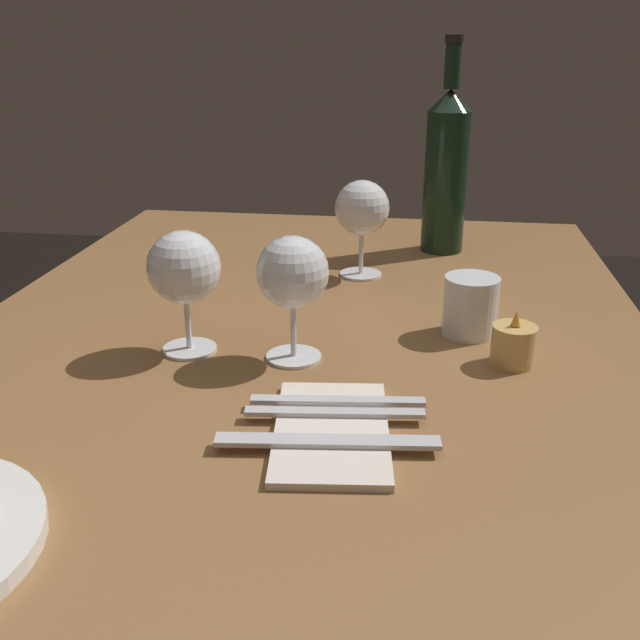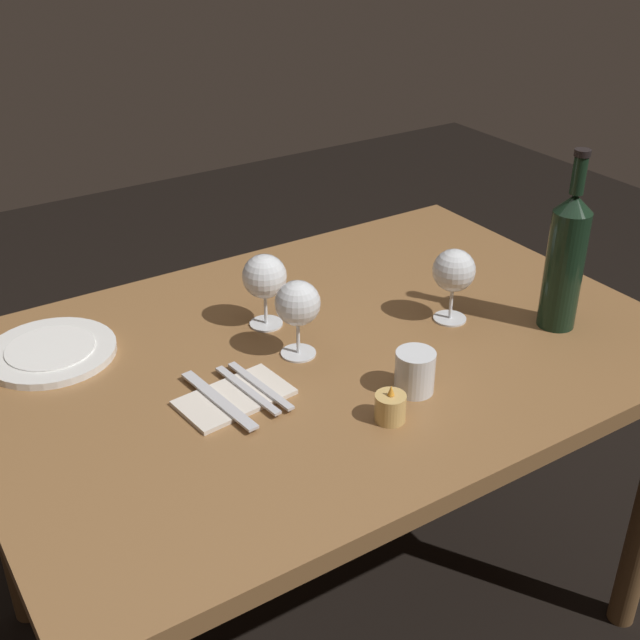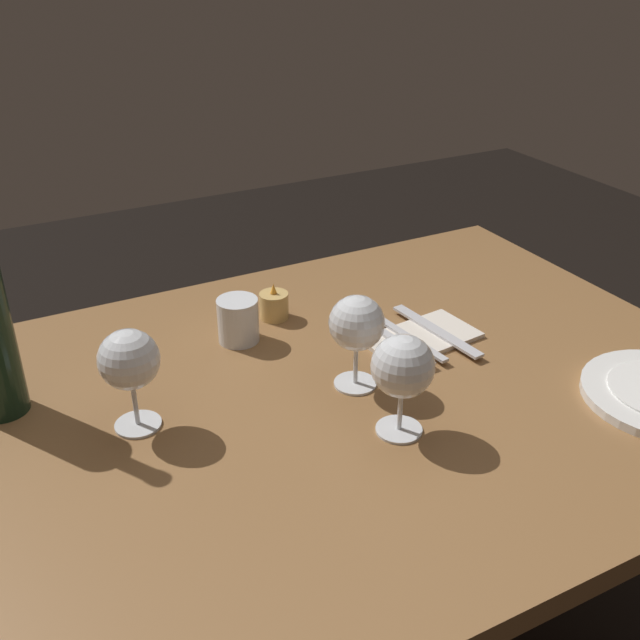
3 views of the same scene
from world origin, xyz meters
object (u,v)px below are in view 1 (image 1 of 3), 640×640
Objects in this scene: water_tumbler at (470,309)px; fork_inner at (335,413)px; votive_candle at (513,346)px; folded_napkin at (331,431)px; table_knife at (327,441)px; wine_bottle at (446,169)px; fork_outer at (338,401)px; wine_glass_centre at (362,210)px; wine_glass_left at (290,275)px; wine_glass_right at (184,269)px.

water_tumbler is 0.29m from fork_inner.
votive_candle is 0.33× the size of folded_napkin.
votive_candle is at bearing 27.93° from water_tumbler.
table_knife is at bearing -25.17° from water_tumbler.
wine_bottle is at bearing -170.70° from votive_candle.
wine_bottle is 0.40m from water_tumbler.
fork_outer is at bearing 180.00° from fork_inner.
wine_glass_centre reaches higher than table_knife.
wine_glass_left reaches higher than water_tumbler.
wine_bottle is (-0.49, 0.18, 0.04)m from wine_glass_left.
wine_glass_left is 2.24× the size of votive_candle.
water_tumbler reaches higher than votive_candle.
table_knife is at bearing 0.00° from folded_napkin.
water_tumbler reaches higher than fork_outer.
wine_glass_right is 0.26m from fork_inner.
water_tumbler is 0.34m from table_knife.
fork_outer is at bearing 180.00° from table_knife.
fork_inner is at bearing -29.82° from water_tumbler.
votive_candle is at bearing 9.30° from wine_bottle.
wine_glass_centre reaches higher than fork_inner.
water_tumbler is 0.10m from votive_candle.
fork_outer is (0.44, 0.02, -0.10)m from wine_glass_centre.
votive_candle is 0.37× the size of fork_inner.
wine_glass_right is 0.37m from wine_glass_centre.
fork_inner is at bearing 180.00° from table_knife.
water_tumbler is at bearing -152.07° from votive_candle.
wine_glass_right is 0.75× the size of folded_napkin.
fork_inner is at bearing 1.93° from wine_glass_centre.
wine_glass_right reaches higher than folded_napkin.
wine_bottle reaches higher than wine_glass_left.
votive_candle is at bearing 126.21° from fork_outer.
table_knife is (0.20, 0.20, -0.09)m from wine_glass_right.
fork_outer and table_knife have the same top height.
table_knife is (0.31, -0.14, -0.02)m from water_tumbler.
wine_glass_left is 0.99× the size of wine_glass_centre.
votive_candle is at bearing 130.83° from fork_inner.
wine_bottle reaches higher than folded_napkin.
votive_candle is 0.37× the size of fork_outer.
folded_napkin is (0.66, -0.11, -0.14)m from wine_bottle.
wine_glass_centre is 0.45m from fork_outer.
wine_glass_left is 0.52m from wine_bottle.
wine_glass_left is 0.42× the size of wine_bottle.
wine_glass_centre is (-0.32, 0.05, 0.00)m from wine_glass_left.
wine_glass_centre is 0.76× the size of folded_napkin.
water_tumbler is at bearing 150.18° from fork_inner.
wine_bottle is 0.71m from table_knife.
votive_candle is 0.25m from fork_inner.
wine_bottle reaches higher than fork_outer.
fork_inner is at bearing 53.07° from wine_glass_right.
wine_glass_right is 0.36m from water_tumbler.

